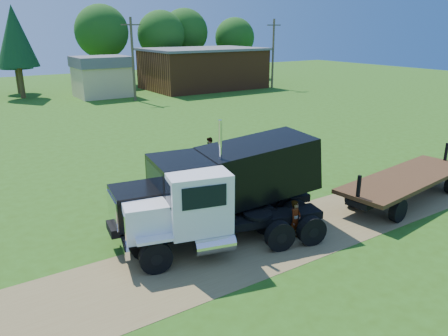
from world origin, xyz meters
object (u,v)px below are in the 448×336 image
flatbed_trailer (406,182)px  orange_pickup (225,168)px  spectator_a (295,220)px  black_dump_truck (224,181)px  white_semi_tractor (197,210)px

flatbed_trailer → orange_pickup: bearing=124.5°
spectator_a → black_dump_truck: bearing=106.7°
black_dump_truck → orange_pickup: bearing=64.6°
white_semi_tractor → black_dump_truck: (1.84, 1.01, 0.42)m
orange_pickup → white_semi_tractor: bearing=162.3°
orange_pickup → flatbed_trailer: size_ratio=0.72×
flatbed_trailer → white_semi_tractor: bearing=166.9°
white_semi_tractor → orange_pickup: (4.92, 5.54, -0.77)m
black_dump_truck → spectator_a: (1.79, -2.35, -1.24)m
white_semi_tractor → orange_pickup: size_ratio=1.31×
flatbed_trailer → spectator_a: bearing=174.4°
white_semi_tractor → flatbed_trailer: white_semi_tractor is taller
black_dump_truck → orange_pickup: black_dump_truck is taller
black_dump_truck → orange_pickup: size_ratio=1.42×
orange_pickup → flatbed_trailer: (5.92, -6.73, 0.06)m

